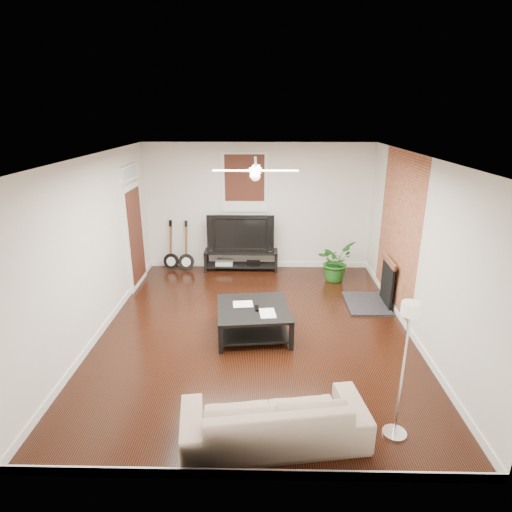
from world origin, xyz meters
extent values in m
cube|color=black|center=(0.00, 0.00, 0.00)|extent=(5.00, 6.00, 0.01)
cube|color=white|center=(0.00, 0.00, 2.80)|extent=(5.00, 6.00, 0.01)
cube|color=silver|center=(0.00, 3.00, 1.40)|extent=(5.00, 0.01, 2.80)
cube|color=silver|center=(0.00, -3.00, 1.40)|extent=(5.00, 0.01, 2.80)
cube|color=silver|center=(-2.50, 0.00, 1.40)|extent=(0.01, 6.00, 2.80)
cube|color=silver|center=(2.50, 0.00, 1.40)|extent=(0.01, 6.00, 2.80)
cube|color=brown|center=(2.49, 1.00, 1.40)|extent=(0.02, 2.20, 2.80)
cube|color=black|center=(2.20, 1.00, 0.46)|extent=(0.80, 1.10, 0.92)
cube|color=#38180F|center=(-0.30, 2.97, 1.95)|extent=(1.00, 0.06, 1.30)
cube|color=white|center=(-2.46, 1.90, 1.25)|extent=(0.08, 1.00, 2.50)
cube|color=black|center=(-0.38, 2.78, 0.23)|extent=(1.64, 0.44, 0.46)
imported|color=black|center=(-0.38, 2.80, 0.88)|extent=(1.47, 0.19, 0.84)
cube|color=black|center=(-0.03, -0.14, 0.24)|extent=(1.25, 1.25, 0.47)
imported|color=#BDAC8D|center=(0.25, -2.45, 0.29)|extent=(2.09, 1.06, 0.58)
imported|color=#1F601B|center=(1.63, 2.22, 0.42)|extent=(0.99, 1.01, 0.85)
camera|label=1|loc=(0.13, -6.19, 3.42)|focal=29.60mm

